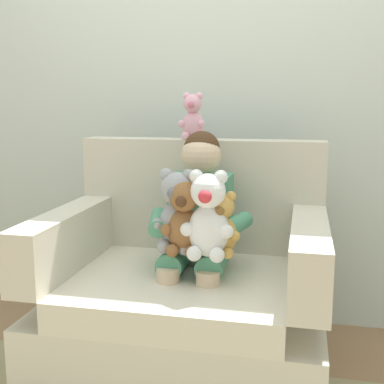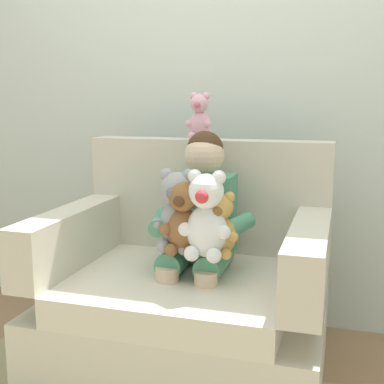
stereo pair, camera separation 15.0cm
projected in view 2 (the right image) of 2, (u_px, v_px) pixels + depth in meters
ground_plane at (186, 376)px, 2.22m from camera, size 8.00×8.00×0.00m
back_wall at (227, 78)px, 2.67m from camera, size 6.00×0.10×2.60m
armchair at (188, 301)px, 2.19m from camera, size 1.15×0.88×1.01m
seated_child at (200, 220)px, 2.14m from camera, size 0.45×0.39×0.82m
plush_honey at (220, 226)px, 1.96m from camera, size 0.15×0.12×0.26m
plush_white at (206, 218)px, 1.93m from camera, size 0.20×0.17×0.34m
plush_brown at (184, 219)px, 1.98m from camera, size 0.18×0.15×0.30m
plush_grey at (177, 213)px, 2.03m from camera, size 0.20×0.16×0.33m
plush_pink_on_backrest at (200, 118)px, 2.37m from camera, size 0.13×0.11×0.22m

